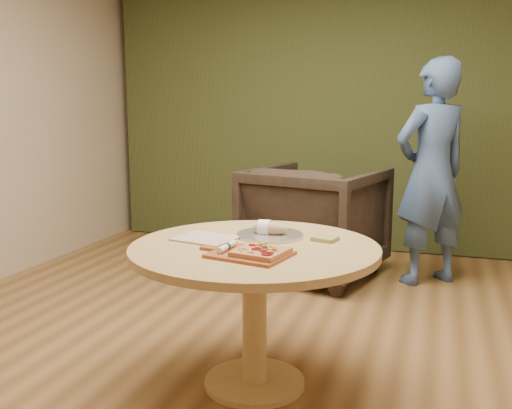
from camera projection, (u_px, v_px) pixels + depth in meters
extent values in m
cube|color=olive|center=(250.00, 367.00, 3.20)|extent=(5.00, 6.00, 0.02)
cube|color=#BEA990|center=(345.00, 109.00, 5.77)|extent=(5.00, 0.02, 2.80)
cube|color=#2E3719|center=(343.00, 109.00, 5.67)|extent=(4.80, 0.14, 2.78)
cylinder|color=tan|center=(255.00, 382.00, 2.98)|extent=(0.52, 0.52, 0.03)
cylinder|color=tan|center=(255.00, 320.00, 2.92)|extent=(0.13, 0.13, 0.68)
cylinder|color=tan|center=(254.00, 249.00, 2.86)|extent=(1.25, 1.25, 0.04)
cube|color=#974926|center=(250.00, 254.00, 2.64)|extent=(0.40, 0.34, 0.01)
cube|color=#974926|center=(211.00, 249.00, 2.75)|extent=(0.11, 0.07, 0.01)
cube|color=#BB7C49|center=(261.00, 252.00, 2.62)|extent=(0.26, 0.26, 0.02)
cylinder|color=#66070F|center=(264.00, 251.00, 2.58)|extent=(0.04, 0.04, 0.00)
cylinder|color=#66070F|center=(267.00, 254.00, 2.53)|extent=(0.05, 0.05, 0.00)
cylinder|color=#66070F|center=(261.00, 244.00, 2.70)|extent=(0.06, 0.06, 0.00)
cylinder|color=#66070F|center=(263.00, 244.00, 2.70)|extent=(0.04, 0.04, 0.00)
cylinder|color=#66070F|center=(252.00, 245.00, 2.69)|extent=(0.04, 0.04, 0.00)
cylinder|color=#66070F|center=(256.00, 249.00, 2.62)|extent=(0.05, 0.05, 0.00)
cube|color=tan|center=(271.00, 252.00, 2.54)|extent=(0.03, 0.03, 0.01)
cube|color=tan|center=(274.00, 249.00, 2.59)|extent=(0.02, 0.02, 0.01)
cube|color=tan|center=(262.00, 244.00, 2.68)|extent=(0.02, 0.02, 0.01)
cube|color=tan|center=(257.00, 248.00, 2.62)|extent=(0.02, 0.02, 0.01)
cube|color=tan|center=(269.00, 253.00, 2.53)|extent=(0.02, 0.02, 0.01)
cube|color=tan|center=(258.00, 245.00, 2.66)|extent=(0.02, 0.02, 0.01)
cube|color=tan|center=(270.00, 250.00, 2.58)|extent=(0.03, 0.03, 0.01)
cube|color=tan|center=(274.00, 248.00, 2.62)|extent=(0.03, 0.03, 0.01)
cube|color=tan|center=(263.00, 247.00, 2.64)|extent=(0.02, 0.02, 0.01)
cube|color=tan|center=(268.00, 246.00, 2.65)|extent=(0.03, 0.03, 0.01)
cube|color=tan|center=(269.00, 248.00, 2.61)|extent=(0.02, 0.02, 0.01)
cube|color=#286B23|center=(271.00, 250.00, 2.61)|extent=(0.01, 0.01, 0.00)
cube|color=#286B23|center=(278.00, 251.00, 2.59)|extent=(0.01, 0.01, 0.00)
cube|color=#286B23|center=(242.00, 249.00, 2.62)|extent=(0.01, 0.01, 0.00)
cube|color=#286B23|center=(264.00, 255.00, 2.52)|extent=(0.01, 0.01, 0.00)
cube|color=#286B23|center=(255.00, 250.00, 2.60)|extent=(0.01, 0.01, 0.00)
cube|color=#286B23|center=(252.00, 253.00, 2.55)|extent=(0.01, 0.01, 0.00)
cube|color=#286B23|center=(239.00, 250.00, 2.61)|extent=(0.01, 0.01, 0.00)
cube|color=#286B23|center=(241.00, 252.00, 2.57)|extent=(0.01, 0.01, 0.00)
cube|color=#286B23|center=(258.00, 249.00, 2.63)|extent=(0.01, 0.01, 0.00)
cube|color=#286B23|center=(273.00, 248.00, 2.63)|extent=(0.01, 0.01, 0.00)
cube|color=#974770|center=(261.00, 249.00, 2.62)|extent=(0.01, 0.03, 0.00)
cube|color=#974770|center=(245.00, 249.00, 2.62)|extent=(0.01, 0.03, 0.00)
cube|color=#974770|center=(251.00, 253.00, 2.55)|extent=(0.03, 0.02, 0.00)
cylinder|color=white|center=(227.00, 247.00, 2.70)|extent=(0.04, 0.17, 0.03)
cylinder|color=#194C26|center=(227.00, 247.00, 2.70)|extent=(0.04, 0.03, 0.03)
cube|color=silver|center=(235.00, 242.00, 2.78)|extent=(0.02, 0.04, 0.00)
cube|color=silver|center=(206.00, 238.00, 2.97)|extent=(0.35, 0.31, 0.01)
cylinder|color=silver|center=(270.00, 236.00, 3.04)|extent=(0.35, 0.35, 0.01)
cylinder|color=silver|center=(270.00, 235.00, 3.04)|extent=(0.36, 0.36, 0.02)
ellipsoid|color=tan|center=(270.00, 228.00, 3.03)|extent=(0.19, 0.08, 0.07)
cylinder|color=white|center=(265.00, 228.00, 3.04)|extent=(0.06, 0.09, 0.09)
cube|color=olive|center=(325.00, 239.00, 2.94)|extent=(0.14, 0.13, 0.02)
imported|color=black|center=(315.00, 216.00, 4.81)|extent=(1.21, 1.16, 1.04)
imported|color=#3F5C91|center=(432.00, 173.00, 4.55)|extent=(0.79, 0.76, 1.81)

